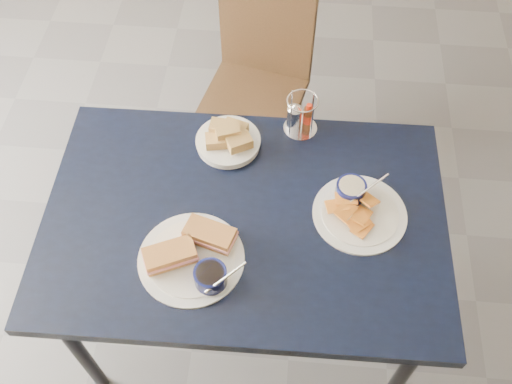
# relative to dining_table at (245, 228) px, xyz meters

# --- Properties ---
(ground) EXTENTS (6.00, 6.00, 0.00)m
(ground) POSITION_rel_dining_table_xyz_m (0.17, 0.15, -0.68)
(ground) COLOR #4B4B50
(ground) RESTS_ON ground
(dining_table) EXTENTS (1.20, 0.81, 0.75)m
(dining_table) POSITION_rel_dining_table_xyz_m (0.00, 0.00, 0.00)
(dining_table) COLOR black
(dining_table) RESTS_ON ground
(chair_far) EXTENTS (0.47, 0.46, 0.84)m
(chair_far) POSITION_rel_dining_table_xyz_m (-0.05, 0.89, -0.20)
(chair_far) COLOR #301E10
(chair_far) RESTS_ON ground
(sandwich_plate) EXTENTS (0.31, 0.30, 0.12)m
(sandwich_plate) POSITION_rel_dining_table_xyz_m (-0.12, -0.16, 0.09)
(sandwich_plate) COLOR white
(sandwich_plate) RESTS_ON dining_table
(plantain_plate) EXTENTS (0.28, 0.28, 0.12)m
(plantain_plate) POSITION_rel_dining_table_xyz_m (0.32, 0.05, 0.09)
(plantain_plate) COLOR white
(plantain_plate) RESTS_ON dining_table
(bread_basket) EXTENTS (0.20, 0.20, 0.08)m
(bread_basket) POSITION_rel_dining_table_xyz_m (-0.08, 0.27, 0.10)
(bread_basket) COLOR white
(bread_basket) RESTS_ON dining_table
(condiment_caddy) EXTENTS (0.11, 0.11, 0.14)m
(condiment_caddy) POSITION_rel_dining_table_xyz_m (0.14, 0.35, 0.12)
(condiment_caddy) COLOR silver
(condiment_caddy) RESTS_ON dining_table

